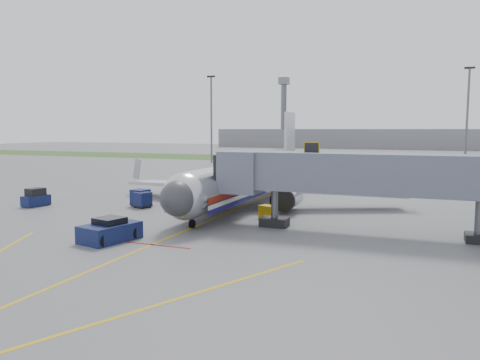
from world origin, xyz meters
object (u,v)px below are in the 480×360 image
at_px(baggage_tug, 36,198).
at_px(pushback_tug, 110,231).
at_px(airliner, 249,179).
at_px(belt_loader, 219,199).
at_px(ramp_worker, 214,194).

bearing_deg(baggage_tug, pushback_tug, -30.35).
bearing_deg(pushback_tug, airliner, 80.09).
xyz_separation_m(baggage_tug, belt_loader, (16.92, 8.41, -0.29)).
relative_size(baggage_tug, belt_loader, 0.63).
distance_m(airliner, pushback_tug, 19.74).
bearing_deg(airliner, pushback_tug, -99.91).
height_order(pushback_tug, belt_loader, belt_loader).
height_order(pushback_tug, ramp_worker, ramp_worker).
height_order(pushback_tug, baggage_tug, baggage_tug).
xyz_separation_m(airliner, ramp_worker, (-3.80, -0.67, -1.73)).
bearing_deg(ramp_worker, belt_loader, -54.29).
height_order(airliner, pushback_tug, airliner).
bearing_deg(airliner, baggage_tug, -154.14).
bearing_deg(belt_loader, pushback_tug, -91.16).
height_order(airliner, ramp_worker, airliner).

